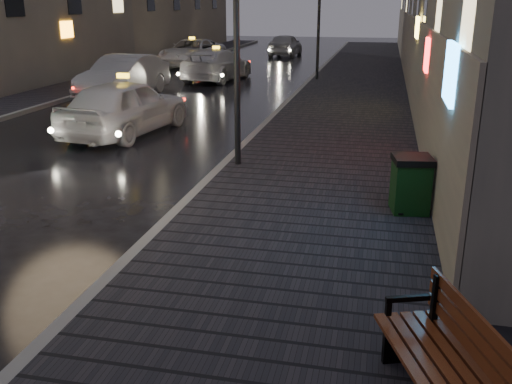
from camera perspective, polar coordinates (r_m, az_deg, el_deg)
ground at (r=9.26m, az=-22.67°, el=-7.45°), size 120.00×120.00×0.00m
sidewalk at (r=27.98m, az=10.09°, el=10.54°), size 4.60×58.00×0.15m
curb at (r=28.19m, az=5.13°, el=10.81°), size 0.20×58.00×0.15m
sidewalk_far at (r=31.19m, az=-14.14°, el=11.07°), size 2.40×58.00×0.15m
curb_far at (r=30.63m, az=-11.92°, el=11.10°), size 0.20×58.00×0.15m
lamp_near at (r=13.12m, az=-1.98°, el=17.02°), size 0.36×0.36×5.28m
lamp_far at (r=28.89m, az=6.34°, el=17.75°), size 0.36×0.36×5.28m
bench at (r=5.74m, az=19.20°, el=-16.13°), size 1.33×2.13×1.03m
trash_bin at (r=10.76m, az=15.20°, el=0.82°), size 0.78×0.78×1.04m
taxi_near at (r=17.64m, az=-12.95°, el=8.32°), size 2.64×5.18×1.69m
car_left_mid at (r=24.98m, az=-13.08°, el=11.22°), size 2.22×5.32×1.71m
taxi_mid at (r=29.58m, az=-3.97°, el=12.58°), size 2.83×5.63×1.57m
taxi_far at (r=36.68m, az=-6.38°, el=13.70°), size 3.17×6.02×1.61m
car_far at (r=42.99m, az=2.95°, el=14.47°), size 2.05×4.76×1.60m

